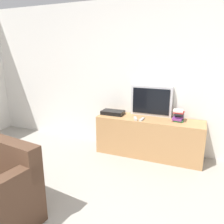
{
  "coord_description": "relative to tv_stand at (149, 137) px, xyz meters",
  "views": [
    {
      "loc": [
        1.17,
        -0.72,
        1.73
      ],
      "look_at": [
        -0.05,
        2.27,
        0.84
      ],
      "focal_mm": 35.0,
      "sensor_mm": 36.0,
      "label": 1
    }
  ],
  "objects": [
    {
      "name": "remote_on_stand",
      "position": [
        -0.1,
        -0.13,
        0.34
      ],
      "size": [
        0.05,
        0.16,
        0.02
      ],
      "rotation": [
        0.0,
        0.0,
        -0.06
      ],
      "color": "#B7B7B7",
      "rests_on": "tv_stand"
    },
    {
      "name": "book_stack",
      "position": [
        0.45,
        0.06,
        0.41
      ],
      "size": [
        0.18,
        0.23,
        0.18
      ],
      "color": "#2D753D",
      "rests_on": "tv_stand"
    },
    {
      "name": "set_top_box",
      "position": [
        -0.67,
        0.02,
        0.36
      ],
      "size": [
        0.39,
        0.24,
        0.07
      ],
      "color": "black",
      "rests_on": "tv_stand"
    },
    {
      "name": "wall_back",
      "position": [
        -0.44,
        0.29,
        0.97
      ],
      "size": [
        9.0,
        0.06,
        2.6
      ],
      "color": "white",
      "rests_on": "ground_plane"
    },
    {
      "name": "remote_secondary",
      "position": [
        -0.21,
        -0.12,
        0.34
      ],
      "size": [
        0.11,
        0.18,
        0.02
      ],
      "rotation": [
        0.0,
        0.0,
        0.37
      ],
      "color": "#B7B7B7",
      "rests_on": "tv_stand"
    },
    {
      "name": "tv_stand",
      "position": [
        0.0,
        0.0,
        0.0
      ],
      "size": [
        1.76,
        0.49,
        0.66
      ],
      "color": "tan",
      "rests_on": "ground_plane"
    },
    {
      "name": "television",
      "position": [
        -0.03,
        0.2,
        0.59
      ],
      "size": [
        0.71,
        0.09,
        0.52
      ],
      "color": "silver",
      "rests_on": "tv_stand"
    }
  ]
}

